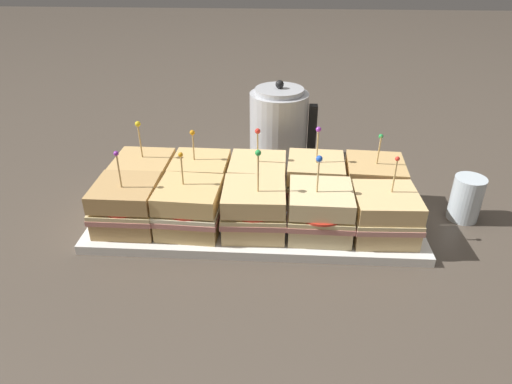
{
  "coord_description": "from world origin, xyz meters",
  "views": [
    {
      "loc": [
        0.05,
        -0.79,
        0.52
      ],
      "look_at": [
        0.0,
        0.0,
        0.07
      ],
      "focal_mm": 32.0,
      "sensor_mm": 36.0,
      "label": 1
    }
  ],
  "objects_px": {
    "sandwich_front_center": "(254,209)",
    "sandwich_back_far_left": "(145,177)",
    "serving_platter": "(256,216)",
    "sandwich_back_left": "(201,178)",
    "sandwich_front_right": "(320,212)",
    "sandwich_back_center": "(257,179)",
    "sandwich_back_far_right": "(374,182)",
    "drinking_glass": "(466,198)",
    "sandwich_front_far_left": "(127,205)",
    "sandwich_front_far_right": "(384,214)",
    "kettle_steel": "(279,128)",
    "sandwich_front_left": "(190,208)",
    "sandwich_back_right": "(315,180)"
  },
  "relations": [
    {
      "from": "sandwich_back_center",
      "to": "serving_platter",
      "type": "bearing_deg",
      "value": -89.5
    },
    {
      "from": "sandwich_front_right",
      "to": "sandwich_back_far_right",
      "type": "height_order",
      "value": "sandwich_front_right"
    },
    {
      "from": "sandwich_front_far_left",
      "to": "sandwich_back_right",
      "type": "relative_size",
      "value": 0.98
    },
    {
      "from": "sandwich_front_far_right",
      "to": "kettle_steel",
      "type": "xyz_separation_m",
      "value": [
        -0.2,
        0.33,
        0.04
      ]
    },
    {
      "from": "sandwich_front_center",
      "to": "kettle_steel",
      "type": "height_order",
      "value": "kettle_steel"
    },
    {
      "from": "sandwich_back_center",
      "to": "sandwich_back_far_right",
      "type": "bearing_deg",
      "value": -0.51
    },
    {
      "from": "sandwich_back_center",
      "to": "drinking_glass",
      "type": "height_order",
      "value": "sandwich_back_center"
    },
    {
      "from": "sandwich_front_left",
      "to": "sandwich_back_far_right",
      "type": "height_order",
      "value": "same"
    },
    {
      "from": "sandwich_back_center",
      "to": "sandwich_back_far_right",
      "type": "xyz_separation_m",
      "value": [
        0.25,
        -0.0,
        0.0
      ]
    },
    {
      "from": "sandwich_front_far_right",
      "to": "sandwich_back_center",
      "type": "distance_m",
      "value": 0.27
    },
    {
      "from": "sandwich_back_left",
      "to": "sandwich_back_right",
      "type": "bearing_deg",
      "value": 0.12
    },
    {
      "from": "serving_platter",
      "to": "drinking_glass",
      "type": "bearing_deg",
      "value": 4.23
    },
    {
      "from": "serving_platter",
      "to": "sandwich_back_left",
      "type": "height_order",
      "value": "sandwich_back_left"
    },
    {
      "from": "sandwich_back_left",
      "to": "drinking_glass",
      "type": "xyz_separation_m",
      "value": [
        0.55,
        -0.03,
        -0.01
      ]
    },
    {
      "from": "serving_platter",
      "to": "sandwich_back_left",
      "type": "bearing_deg",
      "value": 153.05
    },
    {
      "from": "serving_platter",
      "to": "sandwich_back_left",
      "type": "xyz_separation_m",
      "value": [
        -0.12,
        0.06,
        0.05
      ]
    },
    {
      "from": "sandwich_front_far_left",
      "to": "sandwich_front_center",
      "type": "relative_size",
      "value": 0.95
    },
    {
      "from": "serving_platter",
      "to": "sandwich_front_right",
      "type": "bearing_deg",
      "value": -26.75
    },
    {
      "from": "serving_platter",
      "to": "sandwich_front_far_left",
      "type": "relative_size",
      "value": 3.97
    },
    {
      "from": "sandwich_front_far_right",
      "to": "sandwich_back_left",
      "type": "relative_size",
      "value": 1.04
    },
    {
      "from": "sandwich_back_left",
      "to": "sandwich_back_far_right",
      "type": "height_order",
      "value": "sandwich_back_far_right"
    },
    {
      "from": "sandwich_front_far_left",
      "to": "drinking_glass",
      "type": "relative_size",
      "value": 1.74
    },
    {
      "from": "sandwich_front_center",
      "to": "sandwich_back_far_left",
      "type": "distance_m",
      "value": 0.27
    },
    {
      "from": "sandwich_back_far_left",
      "to": "sandwich_back_left",
      "type": "height_order",
      "value": "sandwich_back_far_left"
    },
    {
      "from": "sandwich_front_left",
      "to": "sandwich_back_right",
      "type": "xyz_separation_m",
      "value": [
        0.25,
        0.13,
        0.0
      ]
    },
    {
      "from": "sandwich_front_center",
      "to": "sandwich_front_left",
      "type": "bearing_deg",
      "value": -179.25
    },
    {
      "from": "sandwich_back_left",
      "to": "serving_platter",
      "type": "bearing_deg",
      "value": -26.95
    },
    {
      "from": "serving_platter",
      "to": "sandwich_back_right",
      "type": "distance_m",
      "value": 0.15
    },
    {
      "from": "sandwich_front_center",
      "to": "drinking_glass",
      "type": "bearing_deg",
      "value": 12.27
    },
    {
      "from": "sandwich_front_far_left",
      "to": "sandwich_back_far_right",
      "type": "distance_m",
      "value": 0.51
    },
    {
      "from": "sandwich_back_far_left",
      "to": "sandwich_back_center",
      "type": "bearing_deg",
      "value": 0.5
    },
    {
      "from": "sandwich_front_center",
      "to": "kettle_steel",
      "type": "xyz_separation_m",
      "value": [
        0.04,
        0.33,
        0.03
      ]
    },
    {
      "from": "sandwich_back_far_left",
      "to": "sandwich_back_far_right",
      "type": "bearing_deg",
      "value": -0.01
    },
    {
      "from": "sandwich_back_far_right",
      "to": "sandwich_back_center",
      "type": "bearing_deg",
      "value": 179.49
    },
    {
      "from": "drinking_glass",
      "to": "serving_platter",
      "type": "bearing_deg",
      "value": -175.77
    },
    {
      "from": "sandwich_front_far_left",
      "to": "sandwich_back_far_left",
      "type": "bearing_deg",
      "value": 89.91
    },
    {
      "from": "drinking_glass",
      "to": "sandwich_front_far_left",
      "type": "bearing_deg",
      "value": -172.09
    },
    {
      "from": "kettle_steel",
      "to": "sandwich_back_right",
      "type": "bearing_deg",
      "value": -68.72
    },
    {
      "from": "sandwich_back_right",
      "to": "kettle_steel",
      "type": "xyz_separation_m",
      "value": [
        -0.08,
        0.21,
        0.03
      ]
    },
    {
      "from": "sandwich_back_far_left",
      "to": "sandwich_front_center",
      "type": "bearing_deg",
      "value": -26.63
    },
    {
      "from": "sandwich_front_far_left",
      "to": "sandwich_back_right",
      "type": "bearing_deg",
      "value": 18.8
    },
    {
      "from": "sandwich_back_right",
      "to": "sandwich_front_far_right",
      "type": "bearing_deg",
      "value": -45.67
    },
    {
      "from": "sandwich_back_left",
      "to": "sandwich_back_center",
      "type": "bearing_deg",
      "value": 0.18
    },
    {
      "from": "sandwich_back_far_left",
      "to": "sandwich_back_left",
      "type": "distance_m",
      "value": 0.12
    },
    {
      "from": "sandwich_front_center",
      "to": "sandwich_back_far_right",
      "type": "xyz_separation_m",
      "value": [
        0.25,
        0.12,
        -0.0
      ]
    },
    {
      "from": "sandwich_front_far_left",
      "to": "sandwich_front_center",
      "type": "height_order",
      "value": "sandwich_front_center"
    },
    {
      "from": "kettle_steel",
      "to": "drinking_glass",
      "type": "distance_m",
      "value": 0.46
    },
    {
      "from": "sandwich_front_far_left",
      "to": "sandwich_front_left",
      "type": "height_order",
      "value": "sandwich_front_far_left"
    },
    {
      "from": "sandwich_front_center",
      "to": "sandwich_front_far_right",
      "type": "xyz_separation_m",
      "value": [
        0.25,
        -0.0,
        -0.0
      ]
    },
    {
      "from": "sandwich_back_left",
      "to": "sandwich_back_right",
      "type": "relative_size",
      "value": 0.91
    }
  ]
}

